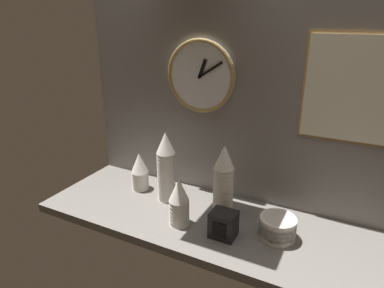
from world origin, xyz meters
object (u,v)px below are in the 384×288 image
object	(u,v)px
cup_stack_center_right	(223,183)
wall_clock	(200,76)
cup_stack_left	(140,171)
cup_stack_center	(179,202)
menu_board	(364,91)
napkin_dispenser	(223,224)
cup_stack_center_left	(166,167)
bowl_stack_right	(278,227)

from	to	relation	value
cup_stack_center_right	wall_clock	xyz separation A→B (m)	(-0.22, 0.21, 0.42)
cup_stack_left	cup_stack_center_right	xyz separation A→B (m)	(0.50, -0.07, 0.08)
cup_stack_center	menu_board	size ratio (longest dim) A/B	0.47
cup_stack_center_right	napkin_dispenser	size ratio (longest dim) A/B	3.13
cup_stack_center_left	napkin_dispenser	distance (m)	0.42
cup_stack_center	wall_clock	distance (m)	0.60
cup_stack_center	cup_stack_center_right	bearing A→B (deg)	39.72
cup_stack_center_left	wall_clock	world-z (taller)	wall_clock
cup_stack_center	napkin_dispenser	distance (m)	0.22
menu_board	napkin_dispenser	size ratio (longest dim) A/B	4.12
cup_stack_center	cup_stack_left	world-z (taller)	cup_stack_center
cup_stack_left	menu_board	bearing A→B (deg)	8.86
menu_board	wall_clock	bearing A→B (deg)	-179.28
bowl_stack_right	cup_stack_center_right	bearing A→B (deg)	173.16
cup_stack_center_left	menu_board	size ratio (longest dim) A/B	0.76
wall_clock	menu_board	world-z (taller)	menu_board
cup_stack_center_right	menu_board	size ratio (longest dim) A/B	0.76
cup_stack_center_left	cup_stack_center_right	xyz separation A→B (m)	(0.32, -0.03, 0.00)
cup_stack_center	bowl_stack_right	size ratio (longest dim) A/B	1.45
cup_stack_left	menu_board	size ratio (longest dim) A/B	0.43
cup_stack_left	napkin_dispenser	world-z (taller)	cup_stack_left
cup_stack_center_left	cup_stack_left	distance (m)	0.20
cup_stack_center_left	cup_stack_left	xyz separation A→B (m)	(-0.18, 0.03, -0.08)
cup_stack_center	cup_stack_left	distance (m)	0.40
bowl_stack_right	wall_clock	distance (m)	0.77
cup_stack_center	cup_stack_center_left	bearing A→B (deg)	135.14
cup_stack_left	menu_board	xyz separation A→B (m)	(0.99, 0.15, 0.50)
cup_stack_center_left	cup_stack_center	size ratio (longest dim) A/B	1.61
bowl_stack_right	menu_board	size ratio (longest dim) A/B	0.33
wall_clock	bowl_stack_right	bearing A→B (deg)	-26.78
menu_board	napkin_dispenser	world-z (taller)	menu_board
cup_stack_center	napkin_dispenser	xyz separation A→B (m)	(0.21, 0.00, -0.05)
napkin_dispenser	bowl_stack_right	bearing A→B (deg)	24.77
wall_clock	cup_stack_center	bearing A→B (deg)	-79.04
cup_stack_left	cup_stack_center	bearing A→B (deg)	-29.17
bowl_stack_right	menu_board	world-z (taller)	menu_board
cup_stack_center_left	napkin_dispenser	xyz separation A→B (m)	(0.37, -0.16, -0.12)
bowl_stack_right	menu_board	xyz separation A→B (m)	(0.23, 0.25, 0.55)
cup_stack_center_right	wall_clock	world-z (taller)	wall_clock
cup_stack_center	cup_stack_left	size ratio (longest dim) A/B	1.09
cup_stack_left	bowl_stack_right	distance (m)	0.77
cup_stack_center_right	bowl_stack_right	xyz separation A→B (m)	(0.26, -0.03, -0.13)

